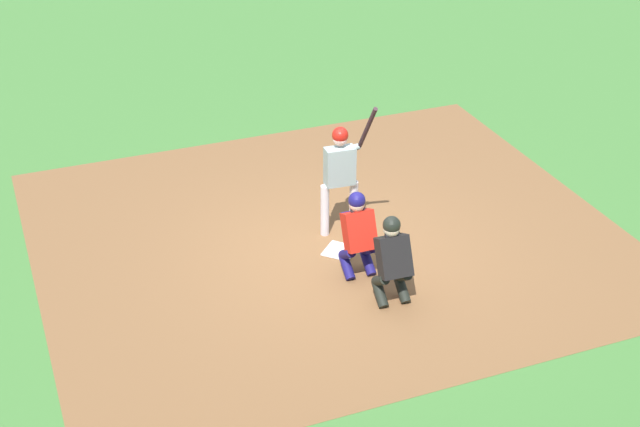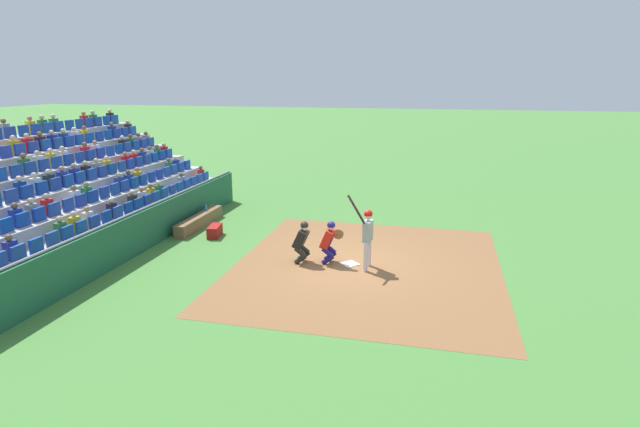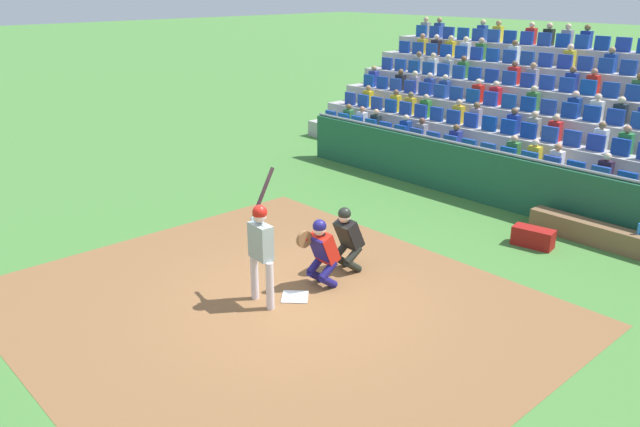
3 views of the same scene
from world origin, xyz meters
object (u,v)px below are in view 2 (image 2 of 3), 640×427
Objects in this scene: dugout_bench at (199,221)px; water_bottle_on_bench at (206,208)px; home_plate_umpire at (302,240)px; catcher_crouching at (330,240)px; batter_at_plate at (367,232)px; equipment_duffel_bag at (215,231)px; home_plate_marker at (350,264)px.

water_bottle_on_bench is (-0.64, -0.03, 0.33)m from dugout_bench.
catcher_crouching is at bearing 100.69° from home_plate_umpire.
dugout_bench is (-2.68, -4.67, -0.48)m from home_plate_umpire.
water_bottle_on_bench is (-3.37, -6.62, -0.54)m from batter_at_plate.
dugout_bench is at bearing -119.89° from home_plate_umpire.
home_plate_umpire is 5.40m from dugout_bench.
water_bottle_on_bench reaches higher than dugout_bench.
dugout_bench is 1.43m from equipment_duffel_bag.
batter_at_plate is 0.72× the size of dugout_bench.
home_plate_umpire is at bearing 54.22° from equipment_duffel_bag.
equipment_duffel_bag reaches higher than home_plate_marker.
home_plate_marker is 1.57m from home_plate_umpire.
home_plate_marker is at bearing 62.43° from equipment_duffel_bag.
catcher_crouching reaches higher than home_plate_marker.
home_plate_marker is 0.34× the size of catcher_crouching.
dugout_bench is (-2.74, -6.59, -0.87)m from batter_at_plate.
water_bottle_on_bench is at bearing -176.94° from dugout_bench.
catcher_crouching is at bearing -88.76° from home_plate_marker.
equipment_duffel_bag is at bearing -109.70° from catcher_crouching.
home_plate_marker is 0.93m from catcher_crouching.
equipment_duffel_bag is (-1.78, -5.53, -0.89)m from batter_at_plate.
home_plate_marker is at bearing 96.60° from home_plate_umpire.
home_plate_marker is 2.00× the size of water_bottle_on_bench.
home_plate_umpire is (-0.05, -1.92, -0.39)m from batter_at_plate.
catcher_crouching is 6.34m from water_bottle_on_bench.
home_plate_umpire reaches higher than equipment_duffel_bag.
home_plate_marker is at bearing -112.42° from batter_at_plate.
home_plate_marker is 0.14× the size of dugout_bench.
dugout_bench is (-2.53, -5.45, -0.50)m from catcher_crouching.
catcher_crouching reaches higher than water_bottle_on_bench.
catcher_crouching is 1.60× the size of equipment_duffel_bag.
equipment_duffel_bag is at bearing 34.28° from water_bottle_on_bench.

